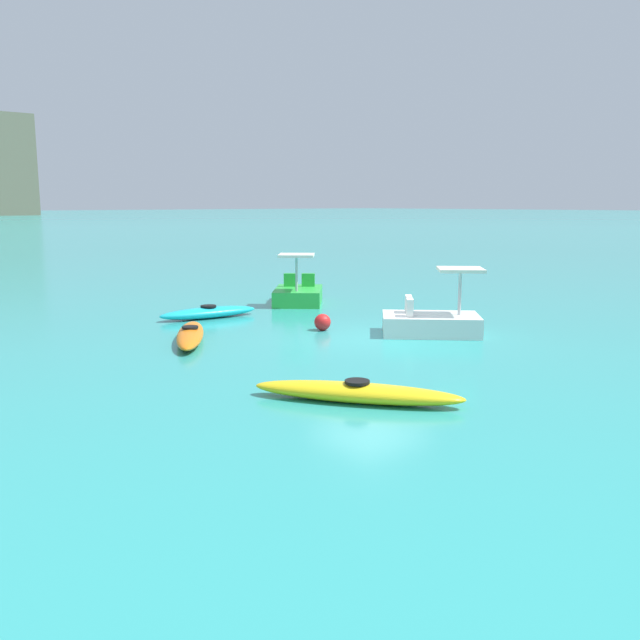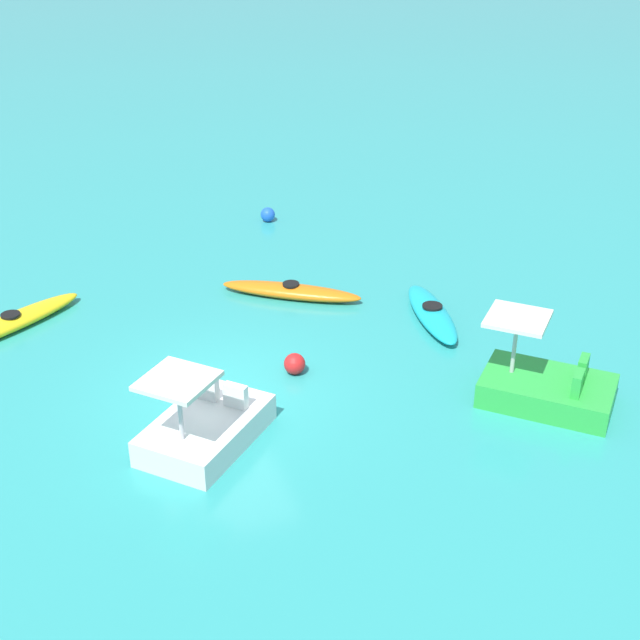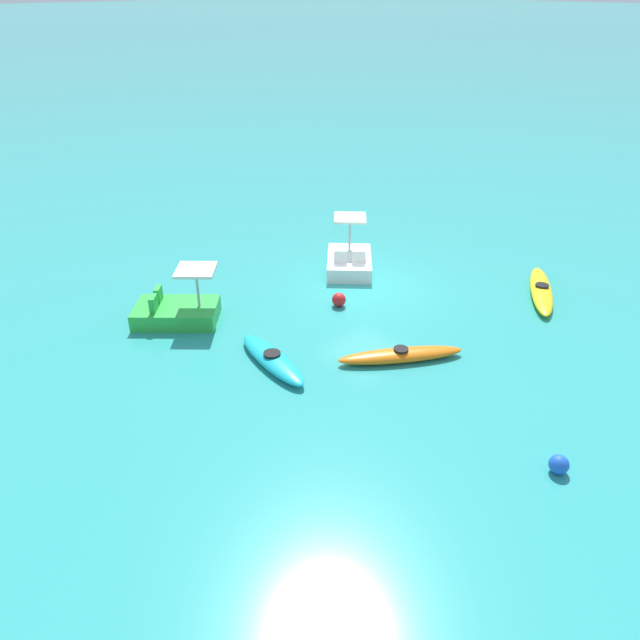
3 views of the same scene
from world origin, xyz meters
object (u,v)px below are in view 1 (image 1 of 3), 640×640
(kayak_cyan, at_px, (209,312))
(buoy_red, at_px, (323,322))
(pedal_boat_white, at_px, (432,321))
(kayak_yellow, at_px, (357,392))
(pedal_boat_green, at_px, (298,293))
(kayak_orange, at_px, (190,335))

(kayak_cyan, bearing_deg, buoy_red, -72.03)
(kayak_cyan, xyz_separation_m, pedal_boat_white, (2.89, -5.83, 0.17))
(pedal_boat_white, bearing_deg, kayak_yellow, -151.59)
(pedal_boat_white, xyz_separation_m, buoy_red, (-1.71, 2.21, -0.12))
(buoy_red, bearing_deg, pedal_boat_green, 57.77)
(pedal_boat_green, xyz_separation_m, buoy_red, (-2.61, -4.13, -0.12))
(kayak_orange, height_order, buoy_red, buoy_red)
(kayak_yellow, distance_m, kayak_cyan, 9.27)
(kayak_orange, distance_m, kayak_yellow, 6.28)
(kayak_yellow, distance_m, buoy_red, 6.54)
(pedal_boat_green, height_order, buoy_red, pedal_boat_green)
(pedal_boat_green, height_order, pedal_boat_white, same)
(pedal_boat_green, bearing_deg, pedal_boat_white, -98.00)
(pedal_boat_green, relative_size, buoy_red, 6.39)
(kayak_yellow, xyz_separation_m, buoy_red, (3.90, 5.25, 0.05))
(pedal_boat_white, bearing_deg, kayak_orange, 147.47)
(kayak_yellow, bearing_deg, pedal_boat_green, 55.26)
(kayak_orange, relative_size, pedal_boat_white, 1.14)
(pedal_boat_green, distance_m, pedal_boat_white, 6.41)
(buoy_red, bearing_deg, kayak_cyan, 107.97)
(kayak_yellow, relative_size, pedal_boat_white, 1.21)
(kayak_orange, height_order, kayak_cyan, same)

